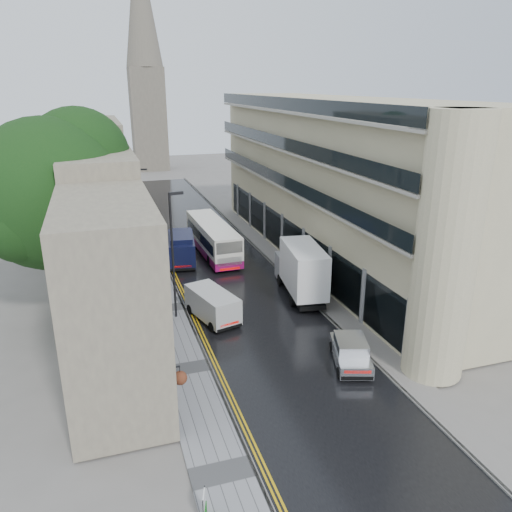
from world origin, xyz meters
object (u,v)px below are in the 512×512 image
lamp_post_near (173,257)px  estate_sign (204,507)px  white_van (212,317)px  silver_hatchback (340,365)px  cream_bus (209,250)px  white_lorry (292,280)px  lamp_post_far (142,204)px  tree_far (67,191)px  pedestrian (161,273)px  navy_van (170,255)px  tree_near (53,220)px

lamp_post_near → estate_sign: size_ratio=7.57×
white_van → lamp_post_near: size_ratio=0.53×
silver_hatchback → lamp_post_near: (-7.29, 10.05, 3.61)m
cream_bus → lamp_post_near: 10.79m
white_lorry → white_van: 6.77m
estate_sign → lamp_post_far: bearing=105.0°
white_lorry → lamp_post_far: (-8.38, 20.12, 1.60)m
tree_far → cream_bus: bearing=-27.8°
cream_bus → estate_sign: size_ratio=9.76×
tree_far → lamp_post_far: (6.74, 4.11, -2.57)m
pedestrian → estate_sign: bearing=66.0°
estate_sign → navy_van: bearing=101.6°
tree_near → navy_van: bearing=40.2°
tree_far → white_lorry: 22.41m
lamp_post_near → estate_sign: lamp_post_near is taller
white_van → lamp_post_far: 22.47m
tree_far → estate_sign: size_ratio=11.00×
pedestrian → white_lorry: bearing=120.9°
white_van → lamp_post_far: (-2.03, 22.23, 2.61)m
tree_near → pedestrian: tree_near is taller
navy_van → tree_far: bearing=150.6°
lamp_post_near → pedestrian: bearing=84.7°
tree_far → silver_hatchback: tree_far is taller
lamp_post_near → silver_hatchback: bearing=-61.1°
tree_near → cream_bus: tree_near is taller
white_van → pedestrian: bearing=87.8°
silver_hatchback → tree_near: bearing=157.3°
tree_far → white_van: tree_far is taller
lamp_post_near → lamp_post_far: lamp_post_near is taller
tree_far → white_van: 20.78m
white_van → pedestrian: white_van is taller
tree_near → lamp_post_near: (7.17, -2.38, -2.54)m
white_van → tree_far: bearing=100.5°
white_van → estate_sign: 14.79m
white_lorry → estate_sign: white_lorry is taller
lamp_post_near → lamp_post_far: 19.50m
tree_far → pedestrian: size_ratio=6.41×
tree_near → tree_far: (0.30, 13.00, -0.72)m
tree_far → lamp_post_far: tree_far is taller
tree_near → lamp_post_near: bearing=-18.3°
tree_near → lamp_post_far: bearing=67.6°
cream_bus → pedestrian: size_ratio=5.69×
lamp_post_far → lamp_post_near: bearing=-80.2°
cream_bus → pedestrian: (-4.64, -3.22, -0.44)m
pedestrian → estate_sign: size_ratio=1.72×
navy_van → lamp_post_far: lamp_post_far is taller
tree_far → silver_hatchback: bearing=-60.9°
tree_far → navy_van: size_ratio=2.24×
navy_van → lamp_post_near: 9.82m
cream_bus → lamp_post_far: (-4.59, 10.09, 2.14)m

